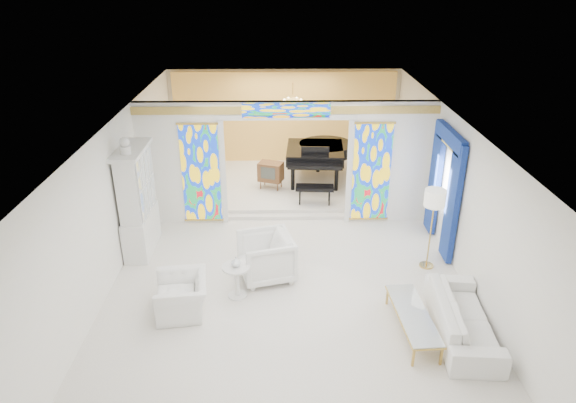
{
  "coord_description": "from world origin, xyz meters",
  "views": [
    {
      "loc": [
        -0.16,
        -9.47,
        5.77
      ],
      "look_at": [
        0.01,
        0.2,
        1.33
      ],
      "focal_mm": 32.0,
      "sensor_mm": 36.0,
      "label": 1
    }
  ],
  "objects_px": {
    "china_cabinet": "(138,202)",
    "grand_piano": "(320,152)",
    "armchair_left": "(182,295)",
    "sofa": "(463,317)",
    "coffee_table": "(413,315)",
    "armchair_right": "(266,257)",
    "tv_console": "(271,172)"
  },
  "relations": [
    {
      "from": "sofa",
      "to": "tv_console",
      "type": "height_order",
      "value": "tv_console"
    },
    {
      "from": "armchair_right",
      "to": "tv_console",
      "type": "height_order",
      "value": "armchair_right"
    },
    {
      "from": "armchair_left",
      "to": "grand_piano",
      "type": "bearing_deg",
      "value": 145.69
    },
    {
      "from": "china_cabinet",
      "to": "grand_piano",
      "type": "bearing_deg",
      "value": 41.42
    },
    {
      "from": "coffee_table",
      "to": "grand_piano",
      "type": "xyz_separation_m",
      "value": [
        -1.11,
        6.67,
        0.62
      ]
    },
    {
      "from": "sofa",
      "to": "coffee_table",
      "type": "height_order",
      "value": "sofa"
    },
    {
      "from": "china_cabinet",
      "to": "armchair_right",
      "type": "height_order",
      "value": "china_cabinet"
    },
    {
      "from": "china_cabinet",
      "to": "grand_piano",
      "type": "height_order",
      "value": "china_cabinet"
    },
    {
      "from": "china_cabinet",
      "to": "armchair_left",
      "type": "distance_m",
      "value": 2.75
    },
    {
      "from": "armchair_left",
      "to": "sofa",
      "type": "xyz_separation_m",
      "value": [
        4.9,
        -0.72,
        -0.01
      ]
    },
    {
      "from": "china_cabinet",
      "to": "sofa",
      "type": "height_order",
      "value": "china_cabinet"
    },
    {
      "from": "coffee_table",
      "to": "sofa",
      "type": "bearing_deg",
      "value": -3.3
    },
    {
      "from": "armchair_right",
      "to": "coffee_table",
      "type": "xyz_separation_m",
      "value": [
        2.55,
        -1.78,
        -0.11
      ]
    },
    {
      "from": "coffee_table",
      "to": "armchair_right",
      "type": "bearing_deg",
      "value": 145.15
    },
    {
      "from": "armchair_left",
      "to": "grand_piano",
      "type": "relative_size",
      "value": 0.35
    },
    {
      "from": "china_cabinet",
      "to": "coffee_table",
      "type": "height_order",
      "value": "china_cabinet"
    },
    {
      "from": "china_cabinet",
      "to": "sofa",
      "type": "distance_m",
      "value": 6.91
    },
    {
      "from": "sofa",
      "to": "grand_piano",
      "type": "xyz_separation_m",
      "value": [
        -1.96,
        6.72,
        0.65
      ]
    },
    {
      "from": "armchair_left",
      "to": "armchair_right",
      "type": "relative_size",
      "value": 1.0
    },
    {
      "from": "coffee_table",
      "to": "tv_console",
      "type": "distance_m",
      "value": 6.5
    },
    {
      "from": "armchair_right",
      "to": "grand_piano",
      "type": "height_order",
      "value": "grand_piano"
    },
    {
      "from": "china_cabinet",
      "to": "coffee_table",
      "type": "xyz_separation_m",
      "value": [
        5.32,
        -2.96,
        -0.81
      ]
    },
    {
      "from": "coffee_table",
      "to": "tv_console",
      "type": "xyz_separation_m",
      "value": [
        -2.51,
        5.99,
        0.3
      ]
    },
    {
      "from": "armchair_left",
      "to": "tv_console",
      "type": "relative_size",
      "value": 1.4
    },
    {
      "from": "coffee_table",
      "to": "china_cabinet",
      "type": "bearing_deg",
      "value": 150.9
    },
    {
      "from": "grand_piano",
      "to": "china_cabinet",
      "type": "bearing_deg",
      "value": -135.01
    },
    {
      "from": "sofa",
      "to": "china_cabinet",
      "type": "bearing_deg",
      "value": 68.73
    },
    {
      "from": "armchair_left",
      "to": "tv_console",
      "type": "height_order",
      "value": "tv_console"
    },
    {
      "from": "grand_piano",
      "to": "tv_console",
      "type": "bearing_deg",
      "value": -150.32
    },
    {
      "from": "china_cabinet",
      "to": "armchair_left",
      "type": "height_order",
      "value": "china_cabinet"
    },
    {
      "from": "china_cabinet",
      "to": "sofa",
      "type": "xyz_separation_m",
      "value": [
        6.17,
        -3.01,
        -0.84
      ]
    },
    {
      "from": "armchair_right",
      "to": "coffee_table",
      "type": "distance_m",
      "value": 3.11
    }
  ]
}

